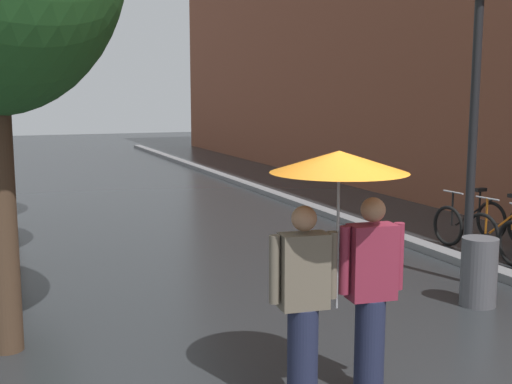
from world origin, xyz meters
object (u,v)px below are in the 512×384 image
(parked_bicycle_3, at_px, (504,229))
(street_lamp_post, at_px, (474,106))
(parked_bicycle_4, at_px, (470,222))
(litter_bin, at_px, (479,272))
(couple_under_umbrella, at_px, (338,235))

(parked_bicycle_3, bearing_deg, street_lamp_post, -145.75)
(parked_bicycle_4, xyz_separation_m, street_lamp_post, (-1.69, -1.93, 2.06))
(litter_bin, bearing_deg, parked_bicycle_4, 51.40)
(street_lamp_post, bearing_deg, parked_bicycle_3, 34.25)
(parked_bicycle_4, bearing_deg, parked_bicycle_3, -84.36)
(street_lamp_post, relative_size, litter_bin, 4.88)
(street_lamp_post, height_order, litter_bin, street_lamp_post)
(parked_bicycle_4, relative_size, litter_bin, 1.33)
(parked_bicycle_3, xyz_separation_m, litter_bin, (-2.31, -2.06, 0.05))
(litter_bin, bearing_deg, parked_bicycle_3, 41.84)
(parked_bicycle_4, bearing_deg, couple_under_umbrella, -139.56)
(parked_bicycle_3, height_order, parked_bicycle_4, same)
(parked_bicycle_3, xyz_separation_m, couple_under_umbrella, (-5.15, -3.60, 1.05))
(couple_under_umbrella, height_order, litter_bin, couple_under_umbrella)
(parked_bicycle_3, height_order, couple_under_umbrella, couple_under_umbrella)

